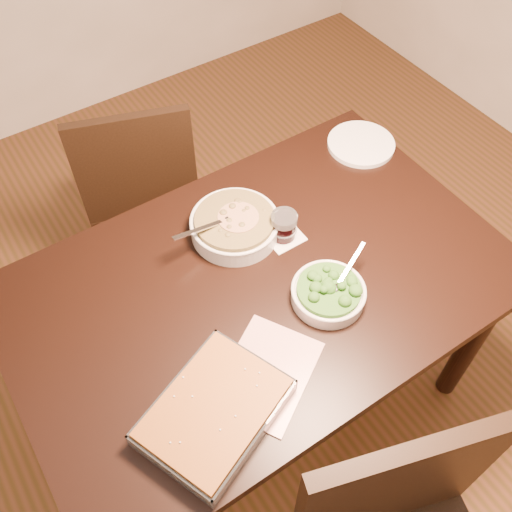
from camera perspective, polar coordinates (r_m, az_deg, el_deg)
ground at (r=2.26m, az=0.35°, el=-13.58°), size 4.00×4.00×0.00m
table at (r=1.68m, az=0.45°, el=-4.43°), size 1.40×0.90×0.75m
magazine_a at (r=1.46m, az=1.09°, el=-11.61°), size 0.34×0.32×0.01m
coaster at (r=1.70m, az=2.74°, el=2.03°), size 0.11×0.11×0.00m
stew_bowl at (r=1.68m, az=-2.14°, el=3.14°), size 0.30×0.27×0.10m
broccoli_bowl at (r=1.56m, az=7.25°, el=-3.67°), size 0.22×0.20×0.08m
baking_dish at (r=1.39m, az=-4.17°, el=-15.26°), size 0.41×0.36×0.06m
wine_tumbler at (r=1.67m, az=2.80°, el=3.06°), size 0.08×0.08×0.09m
dinner_plate at (r=2.01m, az=10.45°, el=10.95°), size 0.23×0.23×0.02m
chair_far at (r=2.26m, az=-11.55°, el=7.36°), size 0.53×0.53×0.89m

